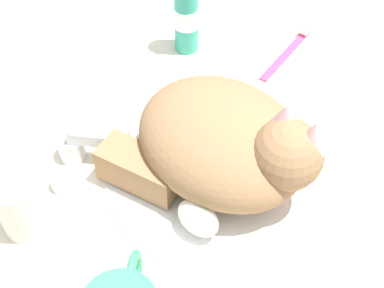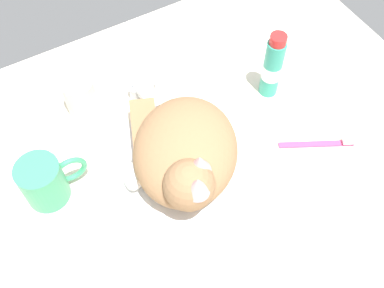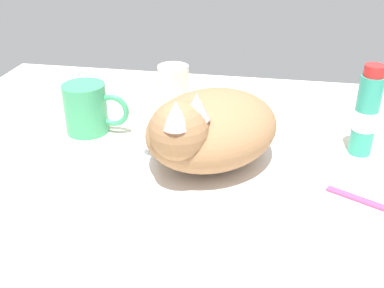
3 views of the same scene
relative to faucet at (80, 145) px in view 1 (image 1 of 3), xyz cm
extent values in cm
cube|color=silver|center=(0.00, -18.47, -3.81)|extent=(110.00, 82.50, 3.00)
cylinder|color=white|center=(0.00, -18.47, -1.97)|extent=(30.09, 30.09, 0.69)
cylinder|color=silver|center=(0.00, 1.20, -0.60)|extent=(3.60, 3.60, 3.42)
cube|color=silver|center=(0.00, -2.75, 2.11)|extent=(2.00, 7.89, 2.00)
cylinder|color=silver|center=(-5.16, 1.20, -1.41)|extent=(2.80, 2.80, 1.80)
cylinder|color=silver|center=(5.16, 1.20, -1.41)|extent=(2.80, 2.80, 1.80)
ellipsoid|color=#936B47|center=(0.00, -18.47, 3.88)|extent=(27.73, 28.79, 11.01)
sphere|color=#936B47|center=(-3.63, -26.17, 6.91)|extent=(11.88, 11.88, 8.54)
ellipsoid|color=white|center=(-2.66, -24.76, 5.26)|extent=(7.02, 7.24, 4.70)
cone|color=#DB9E9E|center=(-1.31, -25.43, 10.54)|extent=(5.35, 5.35, 3.84)
cone|color=#DB9E9E|center=(-3.49, -28.60, 10.54)|extent=(5.35, 5.35, 3.84)
cube|color=#936B47|center=(-3.28, -8.74, 0.79)|extent=(8.33, 11.63, 4.83)
ellipsoid|color=white|center=(-9.36, -16.79, 0.55)|extent=(6.14, 6.65, 4.35)
torus|color=#389966|center=(-18.80, -11.11, 2.20)|extent=(6.06, 1.00, 6.06)
cylinder|color=silver|center=(-11.00, 3.64, 1.84)|extent=(6.16, 6.16, 8.30)
cube|color=white|center=(-19.66, 0.93, -1.71)|extent=(9.00, 6.40, 1.20)
cube|color=white|center=(-19.66, 0.93, -0.05)|extent=(6.96, 4.99, 2.12)
cylinder|color=teal|center=(23.85, -10.64, 4.41)|extent=(3.75, 3.75, 13.44)
cylinder|color=white|center=(23.85, -10.64, 3.74)|extent=(3.83, 3.83, 3.36)
cube|color=#D83F72|center=(24.16, -26.30, -1.91)|extent=(13.28, 7.68, 0.80)
cube|color=white|center=(29.55, -29.10, -1.11)|extent=(2.62, 2.29, 0.80)
camera|label=1|loc=(-46.27, -21.16, 58.12)|focal=54.42mm
camera|label=2|loc=(-20.48, -56.63, 71.72)|focal=43.26mm
camera|label=3|loc=(8.31, -82.18, 35.50)|focal=43.24mm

